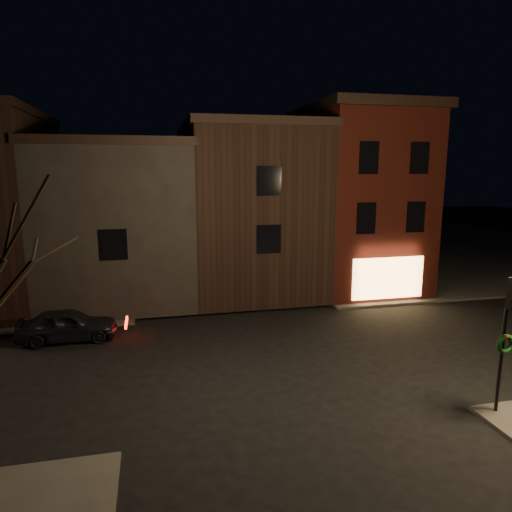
{
  "coord_description": "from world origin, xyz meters",
  "views": [
    {
      "loc": [
        -3.99,
        -15.8,
        7.1
      ],
      "look_at": [
        0.52,
        3.97,
        3.2
      ],
      "focal_mm": 32.0,
      "sensor_mm": 36.0,
      "label": 1
    }
  ],
  "objects": [
    {
      "name": "ground",
      "position": [
        0.0,
        0.0,
        0.0
      ],
      "size": [
        120.0,
        120.0,
        0.0
      ],
      "primitive_type": "plane",
      "color": "black",
      "rests_on": "ground"
    },
    {
      "name": "sidewalk_far_right",
      "position": [
        20.0,
        20.0,
        0.06
      ],
      "size": [
        30.0,
        30.0,
        0.12
      ],
      "primitive_type": "cube",
      "color": "#2D2B28",
      "rests_on": "ground"
    },
    {
      "name": "corner_building",
      "position": [
        8.0,
        9.47,
        5.4
      ],
      "size": [
        6.5,
        8.5,
        10.5
      ],
      "color": "#3E100B",
      "rests_on": "ground"
    },
    {
      "name": "row_building_a",
      "position": [
        1.5,
        10.5,
        4.83
      ],
      "size": [
        7.3,
        10.3,
        9.4
      ],
      "color": "black",
      "rests_on": "ground"
    },
    {
      "name": "row_building_b",
      "position": [
        -5.75,
        10.5,
        4.33
      ],
      "size": [
        7.8,
        10.3,
        8.4
      ],
      "color": "black",
      "rests_on": "ground"
    },
    {
      "name": "traffic_signal",
      "position": [
        5.6,
        -5.51,
        2.81
      ],
      "size": [
        0.58,
        0.38,
        4.05
      ],
      "color": "black",
      "rests_on": "sidewalk_near_right"
    },
    {
      "name": "parked_car_a",
      "position": [
        -7.64,
        3.64,
        0.68
      ],
      "size": [
        3.99,
        1.65,
        1.35
      ],
      "primitive_type": "imported",
      "rotation": [
        0.0,
        0.0,
        1.58
      ],
      "color": "black",
      "rests_on": "ground"
    }
  ]
}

